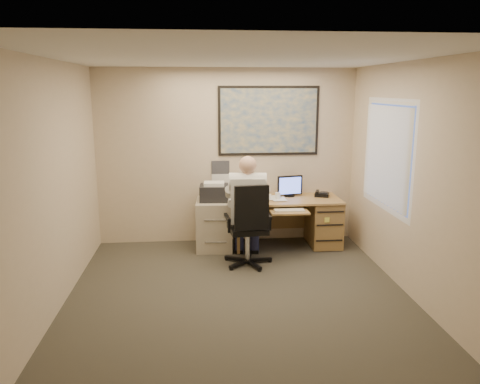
{
  "coord_description": "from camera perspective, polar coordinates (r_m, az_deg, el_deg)",
  "views": [
    {
      "loc": [
        -0.45,
        -4.95,
        2.38
      ],
      "look_at": [
        0.12,
        1.3,
        0.99
      ],
      "focal_mm": 35.0,
      "sensor_mm": 36.0,
      "label": 1
    }
  ],
  "objects": [
    {
      "name": "office_chair",
      "position": [
        6.43,
        0.93,
        -6.07
      ],
      "size": [
        0.76,
        0.76,
        1.16
      ],
      "rotation": [
        0.0,
        0.0,
        0.1
      ],
      "color": "black",
      "rests_on": "ground"
    },
    {
      "name": "filing_cabinet",
      "position": [
        7.1,
        -3.12,
        -3.41
      ],
      "size": [
        0.57,
        0.67,
        1.03
      ],
      "rotation": [
        0.0,
        0.0,
        -0.06
      ],
      "color": "#B9AD95",
      "rests_on": "ground"
    },
    {
      "name": "room_shell",
      "position": [
        5.08,
        -0.01,
        0.74
      ],
      "size": [
        4.0,
        4.5,
        2.7
      ],
      "color": "#38342B",
      "rests_on": "ground"
    },
    {
      "name": "wall_calendar",
      "position": [
        7.32,
        -2.39,
        2.2
      ],
      "size": [
        0.28,
        0.01,
        0.42
      ],
      "primitive_type": "cube",
      "color": "white",
      "rests_on": "room_shell"
    },
    {
      "name": "desk",
      "position": [
        7.32,
        8.3,
        -3.07
      ],
      "size": [
        1.6,
        0.97,
        1.07
      ],
      "color": "tan",
      "rests_on": "ground"
    },
    {
      "name": "world_map",
      "position": [
        7.28,
        3.52,
        8.64
      ],
      "size": [
        1.56,
        0.03,
        1.06
      ],
      "primitive_type": "cube",
      "color": "#1E4C93",
      "rests_on": "room_shell"
    },
    {
      "name": "window_blinds",
      "position": [
        6.3,
        17.49,
        4.29
      ],
      "size": [
        0.06,
        1.4,
        1.3
      ],
      "primitive_type": null,
      "color": "beige",
      "rests_on": "room_shell"
    },
    {
      "name": "person",
      "position": [
        6.39,
        0.91,
        -2.31
      ],
      "size": [
        0.71,
        0.96,
        1.51
      ],
      "primitive_type": null,
      "rotation": [
        0.0,
        0.0,
        -0.09
      ],
      "color": "silver",
      "rests_on": "office_chair"
    }
  ]
}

